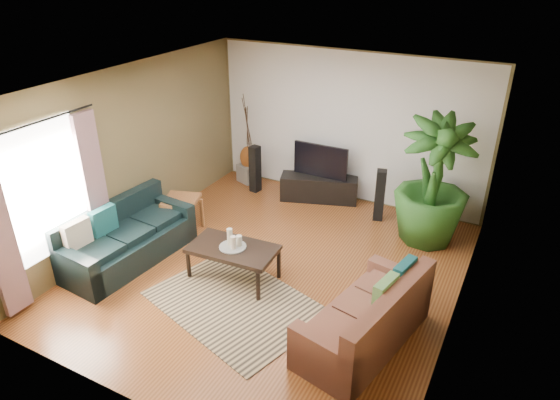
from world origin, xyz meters
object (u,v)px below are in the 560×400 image
Objects in this scene: sofa_left at (127,235)px; sofa_right at (365,313)px; side_table at (182,214)px; television at (321,161)px; vase at (248,157)px; speaker_left at (255,169)px; potted_plant at (433,182)px; tv_stand at (319,188)px; coffee_table at (234,262)px; speaker_right at (380,195)px; pedestal at (249,173)px.

sofa_left is 1.10× the size of sofa_right.
sofa_right is at bearing -17.87° from side_table.
vase is at bearing 176.91° from television.
sofa_right is 2.02× the size of speaker_left.
potted_plant reaches higher than sofa_right.
television is 2.16m from potted_plant.
side_table is at bearing -145.72° from tv_stand.
sofa_left is at bearing -97.71° from side_table.
coffee_table is 2.70× the size of vase.
speaker_right is at bearing 59.92° from coffee_table.
sofa_right is 3.77m from tv_stand.
pedestal is (-1.58, 0.09, -0.59)m from television.
speaker_right is (2.90, 2.95, 0.03)m from sofa_left.
tv_stand is 3.11× the size of vase.
sofa_left is at bearing -91.93° from pedestal.
coffee_table is at bearing -62.59° from pedestal.
vase is at bearing 91.02° from side_table.
speaker_left is (-1.23, -0.24, -0.31)m from television.
speaker_right is at bearing 8.58° from speaker_left.
side_table is (0.15, 1.09, -0.14)m from sofa_left.
sofa_right is at bearing -90.97° from speaker_right.
television is at bearing 153.90° from speaker_right.
sofa_right reaches higher than pedestal.
sofa_left is at bearing -78.80° from sofa_right.
sofa_right is at bearing -92.19° from potted_plant.
potted_plant reaches higher than tv_stand.
sofa_left is 1.45× the size of tv_stand.
speaker_left reaches higher than sofa_right.
sofa_left is 3.61m from television.
coffee_table is at bearing -110.32° from tv_stand.
sofa_left is 3.59m from tv_stand.
speaker_right reaches higher than sofa_left.
sofa_right is at bearing -86.04° from sofa_left.
speaker_right is (-0.78, 2.99, 0.03)m from sofa_right.
speaker_right is at bearing 34.06° from side_table.
speaker_left is at bearing -43.23° from pedestal.
sofa_left is at bearing -149.98° from speaker_right.
vase is (-2.79, 0.31, 0.06)m from speaker_right.
side_table is at bearing -161.46° from speaker_right.
potted_plant is 3.75m from vase.
sofa_right reaches higher than vase.
television is 2.92× the size of pedestal.
sofa_right is at bearing -42.84° from vase.
potted_plant is at bearing -170.32° from sofa_right.
speaker_left reaches higher than coffee_table.
tv_stand is (1.69, 3.16, -0.19)m from sofa_left.
coffee_table is 1.34× the size of speaker_left.
pedestal is at bearing 2.70° from sofa_left.
speaker_left is (0.46, 2.93, 0.03)m from sofa_left.
television is at bearing -3.09° from vase.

